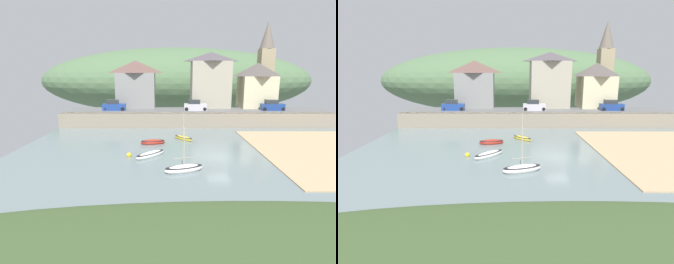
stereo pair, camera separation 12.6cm
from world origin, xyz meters
TOP-DOWN VIEW (x-y plane):
  - ground at (1.40, -9.56)m, footprint 48.00×41.00m
  - quay_seawall at (0.00, 17.50)m, footprint 48.00×9.40m
  - hillside_backdrop at (-3.29, 55.20)m, footprint 80.00×44.00m
  - waterfront_building_left at (-12.00, 25.20)m, footprint 7.78×4.57m
  - waterfront_building_centre at (2.64, 25.20)m, footprint 7.77×5.40m
  - waterfront_building_right at (11.83, 25.20)m, footprint 6.81×6.18m
  - church_with_spire at (14.67, 29.20)m, footprint 3.00×3.00m
  - rowboat_small_beached at (-7.62, 0.18)m, footprint 3.51×3.52m
  - dinghy_open_wooden at (-4.18, -4.46)m, footprint 4.00×2.41m
  - sailboat_tall_mast at (-7.66, 5.85)m, footprint 3.40×1.95m
  - motorboat_with_cabin at (-3.50, 8.07)m, footprint 2.92×3.06m
  - parked_car_near_slipway at (-15.60, 20.70)m, footprint 4.16×1.85m
  - parked_car_by_wall at (-0.72, 20.70)m, footprint 4.15×1.82m
  - parked_car_end_of_row at (13.43, 20.70)m, footprint 4.13×1.82m
  - mooring_buoy at (-10.02, 0.26)m, footprint 0.54×0.54m

SIDE VIEW (x-z plane):
  - mooring_buoy at x=-10.02m, z-range -0.11..0.43m
  - ground at x=1.40m, z-range -0.14..0.47m
  - sailboat_tall_mast at x=-7.66m, z-range -0.13..0.56m
  - motorboat_with_cabin at x=-3.50m, z-range -1.63..2.07m
  - rowboat_small_beached at x=-7.62m, z-range -0.14..0.62m
  - dinghy_open_wooden at x=-4.18m, z-range -1.93..2.50m
  - quay_seawall at x=0.00m, z-range 0.16..2.56m
  - parked_car_near_slipway at x=-15.60m, z-range 2.23..4.18m
  - parked_car_by_wall at x=-0.72m, z-range 2.23..4.18m
  - parked_car_end_of_row at x=13.43m, z-range 2.23..4.18m
  - hillside_backdrop at x=-3.29m, z-range -2.89..16.40m
  - waterfront_building_right at x=11.83m, z-range 2.49..11.12m
  - waterfront_building_left at x=-12.00m, z-range 2.50..11.57m
  - waterfront_building_centre at x=2.64m, z-range 2.47..13.10m
  - church_with_spire at x=14.67m, z-range 2.66..19.74m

